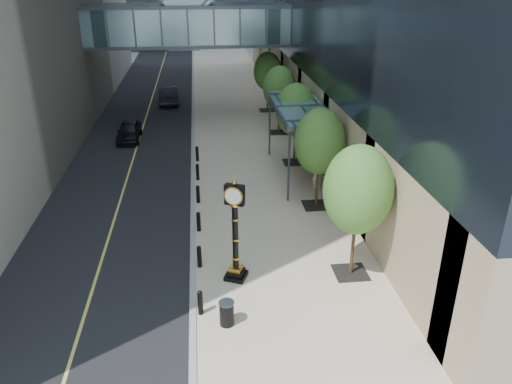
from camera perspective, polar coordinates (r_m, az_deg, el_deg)
ground at (r=18.59m, az=2.38°, el=-15.16°), size 320.00×320.00×0.00m
road at (r=55.60m, az=-11.41°, el=11.71°), size 8.00×180.00×0.02m
sidewalk at (r=55.50m, az=-2.98°, el=12.15°), size 8.00×180.00×0.06m
curb at (r=55.40m, az=-7.20°, el=11.98°), size 0.25×180.00×0.07m
skywalk at (r=42.33m, az=-7.77°, el=18.66°), size 17.00×4.20×5.80m
entrance_canopy at (r=29.73m, az=5.10°, el=9.45°), size 3.00×8.00×4.38m
bollard_row at (r=25.76m, az=-6.61°, el=-1.82°), size 0.20×16.20×0.90m
street_trees at (r=30.80m, az=4.94°, el=8.93°), size 2.75×28.62×5.66m
street_clock at (r=19.98m, az=-2.37°, el=-5.23°), size 1.08×1.08×4.38m
trash_bin at (r=18.36m, az=-3.37°, el=-13.73°), size 0.68×0.68×0.90m
pedestrian at (r=28.92m, az=6.97°, el=1.95°), size 0.64×0.48×1.60m
car_near at (r=38.29m, az=-14.32°, el=6.78°), size 1.63×4.02×1.37m
car_far at (r=48.29m, az=-9.92°, el=10.92°), size 1.96×4.97×1.61m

